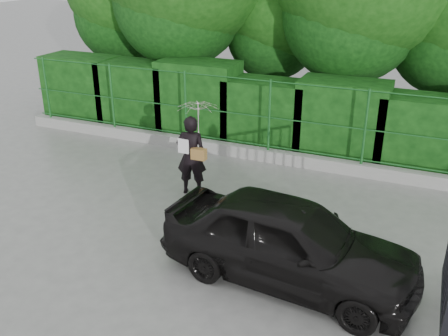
% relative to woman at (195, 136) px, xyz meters
% --- Properties ---
extents(ground, '(80.00, 80.00, 0.00)m').
position_rel_woman_xyz_m(ground, '(0.46, -2.13, -1.32)').
color(ground, gray).
extents(kerb, '(14.00, 0.25, 0.30)m').
position_rel_woman_xyz_m(kerb, '(0.46, 2.37, -1.17)').
color(kerb, '#9E9E99').
rests_on(kerb, ground).
extents(fence, '(14.13, 0.06, 1.80)m').
position_rel_woman_xyz_m(fence, '(0.68, 2.37, -0.12)').
color(fence, '#1A5921').
rests_on(fence, kerb).
extents(hedge, '(14.20, 1.20, 2.16)m').
position_rel_woman_xyz_m(hedge, '(0.38, 3.37, -0.34)').
color(hedge, black).
rests_on(hedge, ground).
extents(woman, '(0.94, 0.87, 2.08)m').
position_rel_woman_xyz_m(woman, '(0.00, 0.00, 0.00)').
color(woman, black).
rests_on(woman, ground).
extents(car, '(4.24, 2.06, 1.39)m').
position_rel_woman_xyz_m(car, '(2.73, -2.24, -0.62)').
color(car, black).
rests_on(car, ground).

